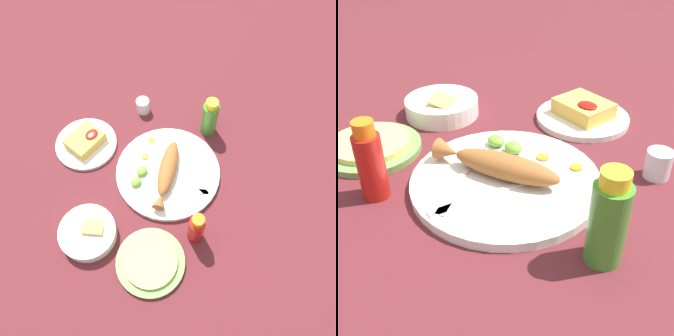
% 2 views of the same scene
% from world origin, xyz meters
% --- Properties ---
extents(ground_plane, '(4.00, 4.00, 0.00)m').
position_xyz_m(ground_plane, '(0.00, 0.00, 0.00)').
color(ground_plane, '#561E23').
extents(main_plate, '(0.35, 0.35, 0.02)m').
position_xyz_m(main_plate, '(0.00, 0.00, 0.01)').
color(main_plate, silver).
rests_on(main_plate, ground_plane).
extents(fried_fish, '(0.25, 0.15, 0.05)m').
position_xyz_m(fried_fish, '(-0.01, -0.01, 0.04)').
color(fried_fish, '#935628').
rests_on(fried_fish, main_plate).
extents(fork_near, '(0.04, 0.19, 0.00)m').
position_xyz_m(fork_near, '(0.02, -0.09, 0.02)').
color(fork_near, silver).
rests_on(fork_near, main_plate).
extents(fork_far, '(0.12, 0.16, 0.00)m').
position_xyz_m(fork_far, '(-0.03, -0.09, 0.02)').
color(fork_far, silver).
rests_on(fork_far, main_plate).
extents(carrot_slice_near, '(0.02, 0.02, 0.00)m').
position_xyz_m(carrot_slice_near, '(0.06, 0.12, 0.02)').
color(carrot_slice_near, orange).
rests_on(carrot_slice_near, main_plate).
extents(carrot_slice_mid, '(0.02, 0.02, 0.00)m').
position_xyz_m(carrot_slice_mid, '(-0.01, 0.10, 0.02)').
color(carrot_slice_mid, orange).
rests_on(carrot_slice_mid, main_plate).
extents(lime_wedge_main, '(0.04, 0.03, 0.02)m').
position_xyz_m(lime_wedge_main, '(-0.06, 0.06, 0.03)').
color(lime_wedge_main, '#6BB233').
rests_on(lime_wedge_main, main_plate).
extents(lime_wedge_side, '(0.04, 0.03, 0.02)m').
position_xyz_m(lime_wedge_side, '(-0.10, 0.05, 0.03)').
color(lime_wedge_side, '#6BB233').
rests_on(lime_wedge_side, main_plate).
extents(hot_sauce_bottle_red, '(0.05, 0.05, 0.15)m').
position_xyz_m(hot_sauce_bottle_red, '(-0.12, -0.20, 0.07)').
color(hot_sauce_bottle_red, '#B21914').
rests_on(hot_sauce_bottle_red, ground_plane).
extents(hot_sauce_bottle_green, '(0.06, 0.06, 0.16)m').
position_xyz_m(hot_sauce_bottle_green, '(0.23, 0.00, 0.07)').
color(hot_sauce_bottle_green, '#3D8428').
rests_on(hot_sauce_bottle_green, ground_plane).
extents(salt_cup, '(0.05, 0.05, 0.06)m').
position_xyz_m(salt_cup, '(0.15, 0.24, 0.02)').
color(salt_cup, silver).
rests_on(salt_cup, ground_plane).
extents(side_plate_fries, '(0.22, 0.22, 0.01)m').
position_xyz_m(side_plate_fries, '(-0.09, 0.30, 0.01)').
color(side_plate_fries, silver).
rests_on(side_plate_fries, ground_plane).
extents(fries_pile, '(0.12, 0.10, 0.04)m').
position_xyz_m(fries_pile, '(-0.09, 0.30, 0.03)').
color(fries_pile, gold).
rests_on(fries_pile, side_plate_fries).
extents(guacamole_bowl, '(0.17, 0.17, 0.06)m').
position_xyz_m(guacamole_bowl, '(-0.32, 0.06, 0.02)').
color(guacamole_bowl, white).
rests_on(guacamole_bowl, ground_plane).
extents(tortilla_plate, '(0.21, 0.21, 0.01)m').
position_xyz_m(tortilla_plate, '(-0.27, -0.15, 0.01)').
color(tortilla_plate, '#6B9E4C').
rests_on(tortilla_plate, ground_plane).
extents(tortilla_stack, '(0.16, 0.16, 0.01)m').
position_xyz_m(tortilla_stack, '(-0.27, -0.15, 0.02)').
color(tortilla_stack, '#E0C666').
rests_on(tortilla_stack, tortilla_plate).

